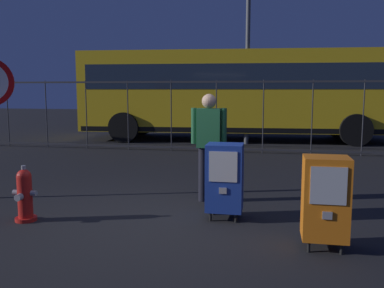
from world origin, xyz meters
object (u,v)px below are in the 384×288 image
newspaper_box_primary (225,177)px  street_light_near_right (248,14)px  bus_near (237,90)px  fire_hydrant (25,195)px  pedestrian (209,141)px  newspaper_box_secondary (325,198)px

newspaper_box_primary → street_light_near_right: bearing=91.2°
bus_near → street_light_near_right: street_light_near_right is taller
fire_hydrant → bus_near: 9.92m
fire_hydrant → pedestrian: 2.72m
newspaper_box_secondary → street_light_near_right: bearing=98.8°
fire_hydrant → newspaper_box_secondary: bearing=-4.3°
newspaper_box_primary → pedestrian: pedestrian is taller
newspaper_box_primary → newspaper_box_secondary: 1.47m
newspaper_box_secondary → bus_near: (-1.76, 9.90, 1.14)m
fire_hydrant → pedestrian: pedestrian is taller
fire_hydrant → street_light_near_right: 9.61m
fire_hydrant → pedestrian: bearing=32.4°
street_light_near_right → newspaper_box_primary: bearing=-88.8°
fire_hydrant → bus_near: bus_near is taller
newspaper_box_primary → street_light_near_right: 8.68m
newspaper_box_secondary → pedestrian: (-1.53, 1.71, 0.38)m
newspaper_box_primary → street_light_near_right: street_light_near_right is taller
newspaper_box_primary → bus_near: size_ratio=0.10×
newspaper_box_primary → bus_near: (-0.57, 9.04, 1.14)m
newspaper_box_primary → bus_near: bus_near is taller
pedestrian → fire_hydrant: bearing=-147.6°
fire_hydrant → newspaper_box_primary: 2.66m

